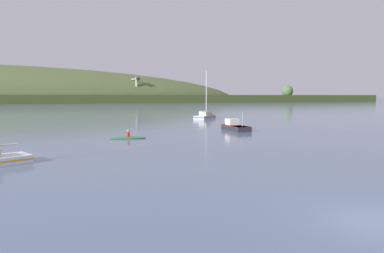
% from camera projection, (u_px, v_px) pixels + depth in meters
% --- Properties ---
extents(ground, '(1400.00, 1400.00, 0.00)m').
position_uv_depth(ground, '(380.00, 223.00, 12.27)').
color(ground, slate).
extents(dockside_crane, '(4.65, 11.48, 16.61)m').
position_uv_depth(dockside_crane, '(136.00, 91.00, 235.69)').
color(dockside_crane, '#4C4C51').
rests_on(dockside_crane, ground).
extents(sailboat_midwater_white, '(6.41, 6.17, 10.12)m').
position_uv_depth(sailboat_midwater_white, '(206.00, 117.00, 69.29)').
color(sailboat_midwater_white, '#ADB2BC').
rests_on(sailboat_midwater_white, ground).
extents(fishing_boat_moored, '(2.09, 5.19, 3.10)m').
position_uv_depth(fishing_boat_moored, '(234.00, 128.00, 45.69)').
color(fishing_boat_moored, '#232328').
rests_on(fishing_boat_moored, ground).
extents(canoe_with_paddler, '(3.72, 1.68, 1.02)m').
position_uv_depth(canoe_with_paddler, '(128.00, 138.00, 36.49)').
color(canoe_with_paddler, '#33663D').
rests_on(canoe_with_paddler, ground).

